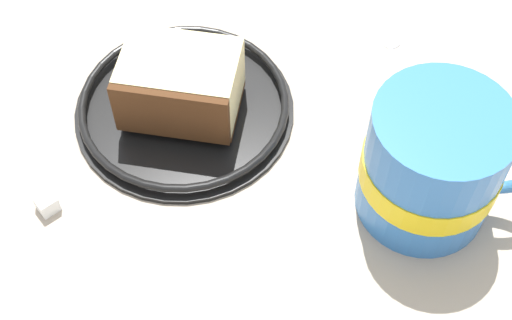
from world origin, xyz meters
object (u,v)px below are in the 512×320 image
cake_slice (181,85)px  tea_mug (433,163)px  teaspoon (390,53)px  sugar_cube (47,204)px  small_plate (184,106)px

cake_slice → tea_mug: 20.74cm
teaspoon → sugar_cube: size_ratio=8.94×
tea_mug → teaspoon: tea_mug is taller
cake_slice → teaspoon: bearing=117.2°
tea_mug → small_plate: bearing=-108.3°
tea_mug → teaspoon: 16.02cm
cake_slice → sugar_cube: (10.38, -8.75, -2.99)cm
small_plate → tea_mug: 21.23cm
small_plate → teaspoon: bearing=116.5°
cake_slice → sugar_cube: size_ratio=6.47×
tea_mug → teaspoon: size_ratio=0.97×
teaspoon → sugar_cube: (19.16, -25.84, 0.39)cm
small_plate → sugar_cube: bearing=-39.4°
small_plate → cake_slice: bearing=-2.8°
small_plate → cake_slice: (0.27, -0.01, 2.98)cm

